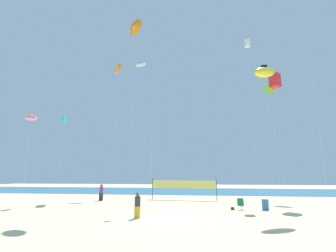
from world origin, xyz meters
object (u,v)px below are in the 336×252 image
(kite_orange_delta, at_px, (134,27))
(kite_lime_delta, at_px, (271,89))
(kite_red_box, at_px, (275,81))
(kite_cyan_delta, at_px, (63,120))
(folding_beach_chair, at_px, (241,204))
(beach_handbag, at_px, (233,208))
(volleyball_net, at_px, (183,185))
(kite_white_inflatable, at_px, (141,65))
(trash_barrel, at_px, (265,205))
(kite_blue_diamond, at_px, (152,102))
(beachgoer_charcoal_shirt, at_px, (138,204))
(beachgoer_plum_shirt, at_px, (101,192))
(kite_pink_inflatable, at_px, (31,118))
(kite_yellow_inflatable, at_px, (265,72))
(kite_orange_tube, at_px, (118,69))
(kite_white_box, at_px, (247,44))

(kite_orange_delta, bearing_deg, kite_lime_delta, 34.51)
(kite_red_box, height_order, kite_cyan_delta, kite_red_box)
(folding_beach_chair, bearing_deg, beach_handbag, 166.68)
(volleyball_net, xyz_separation_m, kite_orange_delta, (-4.31, -6.97, 16.21))
(kite_white_inflatable, xyz_separation_m, kite_cyan_delta, (-5.09, -12.50, -11.64))
(trash_barrel, xyz_separation_m, kite_blue_diamond, (-9.32, -0.83, 8.84))
(beachgoer_charcoal_shirt, xyz_separation_m, kite_blue_diamond, (-0.04, 4.48, 8.37))
(beachgoer_plum_shirt, xyz_separation_m, kite_red_box, (19.60, 0.90, 12.32))
(volleyball_net, height_order, kite_cyan_delta, kite_cyan_delta)
(kite_lime_delta, bearing_deg, kite_blue_diamond, -138.09)
(kite_pink_inflatable, height_order, kite_yellow_inflatable, kite_yellow_inflatable)
(trash_barrel, distance_m, kite_orange_tube, 26.82)
(kite_pink_inflatable, bearing_deg, kite_orange_delta, 11.17)
(kite_pink_inflatable, distance_m, kite_orange_delta, 13.60)
(beach_handbag, bearing_deg, kite_pink_inflatable, -176.62)
(beachgoer_plum_shirt, distance_m, kite_orange_tube, 18.03)
(beachgoer_charcoal_shirt, bearing_deg, kite_cyan_delta, 110.92)
(beachgoer_charcoal_shirt, relative_size, kite_yellow_inflatable, 0.14)
(kite_white_inflatable, relative_size, kite_white_box, 1.03)
(trash_barrel, distance_m, beach_handbag, 2.69)
(kite_blue_diamond, bearing_deg, kite_orange_delta, 151.14)
(kite_yellow_inflatable, bearing_deg, kite_orange_delta, 173.57)
(beachgoer_charcoal_shirt, height_order, folding_beach_chair, beachgoer_charcoal_shirt)
(folding_beach_chair, bearing_deg, kite_lime_delta, 24.85)
(beachgoer_plum_shirt, xyz_separation_m, kite_white_box, (17.40, 3.70, 18.57))
(volleyball_net, relative_size, kite_white_inflatable, 0.36)
(volleyball_net, distance_m, kite_yellow_inflatable, 15.09)
(kite_blue_diamond, bearing_deg, kite_white_box, 42.88)
(kite_lime_delta, relative_size, kite_cyan_delta, 1.61)
(beach_handbag, bearing_deg, kite_yellow_inflatable, -11.01)
(beach_handbag, relative_size, kite_red_box, 0.02)
(beachgoer_charcoal_shirt, height_order, kite_orange_tube, kite_orange_tube)
(beach_handbag, bearing_deg, kite_orange_delta, 175.21)
(beachgoer_charcoal_shirt, xyz_separation_m, folding_beach_chair, (7.35, 5.29, -0.43))
(beachgoer_plum_shirt, bearing_deg, kite_red_box, -96.36)
(trash_barrel, bearing_deg, beach_handbag, -173.07)
(kite_orange_tube, height_order, kite_orange_delta, kite_orange_delta)
(kite_orange_tube, bearing_deg, kite_blue_diamond, -56.34)
(volleyball_net, bearing_deg, kite_orange_delta, -121.73)
(beach_handbag, xyz_separation_m, kite_red_box, (5.95, 6.38, 13.16))
(folding_beach_chair, relative_size, kite_orange_delta, 0.05)
(kite_white_inflatable, relative_size, kite_lime_delta, 1.39)
(kite_blue_diamond, xyz_separation_m, kite_lime_delta, (13.51, 12.13, 4.82))
(kite_orange_tube, bearing_deg, kite_lime_delta, 1.34)
(kite_yellow_inflatable, distance_m, kite_cyan_delta, 20.71)
(kite_blue_diamond, bearing_deg, beachgoer_charcoal_shirt, -89.55)
(beachgoer_plum_shirt, height_order, kite_pink_inflatable, kite_pink_inflatable)
(kite_blue_diamond, distance_m, kite_red_box, 14.94)
(kite_white_inflatable, bearing_deg, kite_blue_diamond, -70.95)
(beach_handbag, distance_m, kite_blue_diamond, 11.34)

